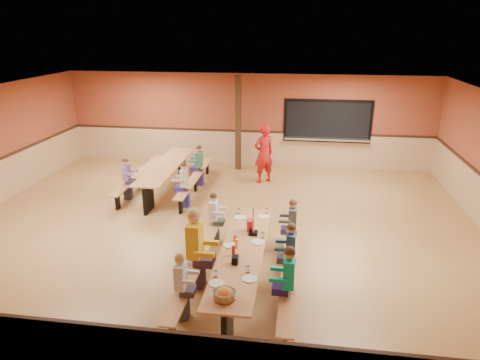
# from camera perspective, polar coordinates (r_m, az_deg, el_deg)

# --- Properties ---
(ground) EXTENTS (12.00, 12.00, 0.00)m
(ground) POSITION_cam_1_polar(r_m,az_deg,el_deg) (9.96, -2.82, -6.39)
(ground) COLOR olive
(ground) RESTS_ON ground
(room_envelope) EXTENTS (12.04, 10.04, 3.02)m
(room_envelope) POSITION_cam_1_polar(r_m,az_deg,el_deg) (9.68, -2.89, -2.72)
(room_envelope) COLOR brown
(room_envelope) RESTS_ON ground
(kitchen_pass_through) EXTENTS (2.78, 0.28, 1.38)m
(kitchen_pass_through) POSITION_cam_1_polar(r_m,az_deg,el_deg) (14.06, 11.57, 7.46)
(kitchen_pass_through) COLOR black
(kitchen_pass_through) RESTS_ON ground
(structural_post) EXTENTS (0.18, 0.18, 3.00)m
(structural_post) POSITION_cam_1_polar(r_m,az_deg,el_deg) (13.62, -0.24, 7.52)
(structural_post) COLOR #312010
(structural_post) RESTS_ON ground
(cafeteria_table_main) EXTENTS (1.91, 3.70, 0.74)m
(cafeteria_table_main) POSITION_cam_1_polar(r_m,az_deg,el_deg) (7.62, 0.34, -10.65)
(cafeteria_table_main) COLOR #AA6F43
(cafeteria_table_main) RESTS_ON ground
(cafeteria_table_second) EXTENTS (1.91, 3.70, 0.74)m
(cafeteria_table_second) POSITION_cam_1_polar(r_m,az_deg,el_deg) (12.24, -9.74, 1.08)
(cafeteria_table_second) COLOR #AA6F43
(cafeteria_table_second) RESTS_ON ground
(seated_child_white_left) EXTENTS (0.33, 0.27, 1.14)m
(seated_child_white_left) POSITION_cam_1_polar(r_m,az_deg,el_deg) (6.92, -7.84, -13.93)
(seated_child_white_left) COLOR silver
(seated_child_white_left) RESTS_ON ground
(seated_adult_yellow) EXTENTS (0.50, 0.41, 1.48)m
(seated_adult_yellow) POSITION_cam_1_polar(r_m,az_deg,el_deg) (7.59, -6.01, -9.08)
(seated_adult_yellow) COLOR gold
(seated_adult_yellow) RESTS_ON ground
(seated_child_grey_left) EXTENTS (0.33, 0.27, 1.13)m
(seated_child_grey_left) POSITION_cam_1_polar(r_m,az_deg,el_deg) (9.07, -3.52, -5.19)
(seated_child_grey_left) COLOR white
(seated_child_grey_left) RESTS_ON ground
(seated_child_teal_right) EXTENTS (0.38, 0.31, 1.23)m
(seated_child_teal_right) POSITION_cam_1_polar(r_m,az_deg,el_deg) (6.90, 6.46, -13.50)
(seated_child_teal_right) COLOR #10AC8D
(seated_child_teal_right) RESTS_ON ground
(seated_child_navy_right) EXTENTS (0.35, 0.29, 1.18)m
(seated_child_navy_right) POSITION_cam_1_polar(r_m,az_deg,el_deg) (7.72, 6.72, -9.84)
(seated_child_navy_right) COLOR navy
(seated_child_navy_right) RESTS_ON ground
(seated_child_char_right) EXTENTS (0.35, 0.28, 1.16)m
(seated_child_char_right) POSITION_cam_1_polar(r_m,az_deg,el_deg) (8.73, 6.97, -6.25)
(seated_child_char_right) COLOR #404349
(seated_child_char_right) RESTS_ON ground
(seated_child_purple_sec) EXTENTS (0.33, 0.27, 1.13)m
(seated_child_purple_sec) POSITION_cam_1_polar(r_m,az_deg,el_deg) (11.75, -14.84, 0.11)
(seated_child_purple_sec) COLOR slate
(seated_child_purple_sec) RESTS_ON ground
(seated_child_green_sec) EXTENTS (0.36, 0.29, 1.18)m
(seated_child_green_sec) POSITION_cam_1_polar(r_m,az_deg,el_deg) (12.45, -5.46, 1.92)
(seated_child_green_sec) COLOR #2F6C54
(seated_child_green_sec) RESTS_ON ground
(seated_child_tan_sec) EXTENTS (0.36, 0.29, 1.18)m
(seated_child_tan_sec) POSITION_cam_1_polar(r_m,az_deg,el_deg) (10.97, -7.42, -0.66)
(seated_child_tan_sec) COLOR #BCAA99
(seated_child_tan_sec) RESTS_ON ground
(standing_woman) EXTENTS (0.76, 0.71, 1.75)m
(standing_woman) POSITION_cam_1_polar(r_m,az_deg,el_deg) (12.57, 3.18, 3.51)
(standing_woman) COLOR #A81513
(standing_woman) RESTS_ON ground
(punch_pitcher) EXTENTS (0.16, 0.16, 0.22)m
(punch_pitcher) POSITION_cam_1_polar(r_m,az_deg,el_deg) (8.11, 1.40, -6.08)
(punch_pitcher) COLOR #B01725
(punch_pitcher) RESTS_ON cafeteria_table_main
(chip_bowl) EXTENTS (0.32, 0.32, 0.15)m
(chip_bowl) POSITION_cam_1_polar(r_m,az_deg,el_deg) (6.27, -2.09, -14.97)
(chip_bowl) COLOR orange
(chip_bowl) RESTS_ON cafeteria_table_main
(napkin_dispenser) EXTENTS (0.10, 0.14, 0.13)m
(napkin_dispenser) POSITION_cam_1_polar(r_m,az_deg,el_deg) (7.09, -0.65, -10.58)
(napkin_dispenser) COLOR black
(napkin_dispenser) RESTS_ON cafeteria_table_main
(condiment_mustard) EXTENTS (0.06, 0.06, 0.17)m
(condiment_mustard) POSITION_cam_1_polar(r_m,az_deg,el_deg) (7.53, -0.48, -8.45)
(condiment_mustard) COLOR yellow
(condiment_mustard) RESTS_ON cafeteria_table_main
(condiment_ketchup) EXTENTS (0.06, 0.06, 0.17)m
(condiment_ketchup) POSITION_cam_1_polar(r_m,az_deg,el_deg) (7.32, -0.89, -9.35)
(condiment_ketchup) COLOR #B2140F
(condiment_ketchup) RESTS_ON cafeteria_table_main
(table_paddle) EXTENTS (0.16, 0.16, 0.56)m
(table_paddle) POSITION_cam_1_polar(r_m,az_deg,el_deg) (7.97, 1.79, -6.38)
(table_paddle) COLOR black
(table_paddle) RESTS_ON cafeteria_table_main
(place_settings) EXTENTS (0.65, 3.30, 0.11)m
(place_settings) POSITION_cam_1_polar(r_m,az_deg,el_deg) (7.49, 0.34, -8.87)
(place_settings) COLOR beige
(place_settings) RESTS_ON cafeteria_table_main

